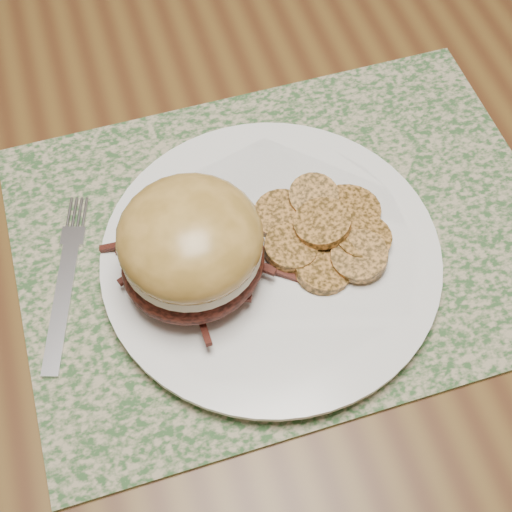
{
  "coord_description": "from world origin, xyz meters",
  "views": [
    {
      "loc": [
        -0.13,
        -0.38,
        1.26
      ],
      "look_at": [
        -0.05,
        -0.11,
        0.79
      ],
      "focal_mm": 50.0,
      "sensor_mm": 36.0,
      "label": 1
    }
  ],
  "objects_px": {
    "pork_sandwich": "(191,247)",
    "dining_table": "(268,216)",
    "dinner_plate": "(271,258)",
    "fork": "(66,280)"
  },
  "relations": [
    {
      "from": "pork_sandwich",
      "to": "dining_table",
      "type": "bearing_deg",
      "value": 22.33
    },
    {
      "from": "dinner_plate",
      "to": "pork_sandwich",
      "type": "xyz_separation_m",
      "value": [
        -0.06,
        -0.0,
        0.05
      ]
    },
    {
      "from": "dining_table",
      "to": "dinner_plate",
      "type": "distance_m",
      "value": 0.14
    },
    {
      "from": "dining_table",
      "to": "dinner_plate",
      "type": "relative_size",
      "value": 5.77
    },
    {
      "from": "dining_table",
      "to": "fork",
      "type": "height_order",
      "value": "fork"
    },
    {
      "from": "dining_table",
      "to": "fork",
      "type": "relative_size",
      "value": 9.28
    },
    {
      "from": "dining_table",
      "to": "dinner_plate",
      "type": "xyz_separation_m",
      "value": [
        -0.03,
        -0.1,
        0.09
      ]
    },
    {
      "from": "fork",
      "to": "dining_table",
      "type": "bearing_deg",
      "value": 36.14
    },
    {
      "from": "dining_table",
      "to": "pork_sandwich",
      "type": "bearing_deg",
      "value": -133.3
    },
    {
      "from": "dinner_plate",
      "to": "fork",
      "type": "height_order",
      "value": "dinner_plate"
    }
  ]
}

